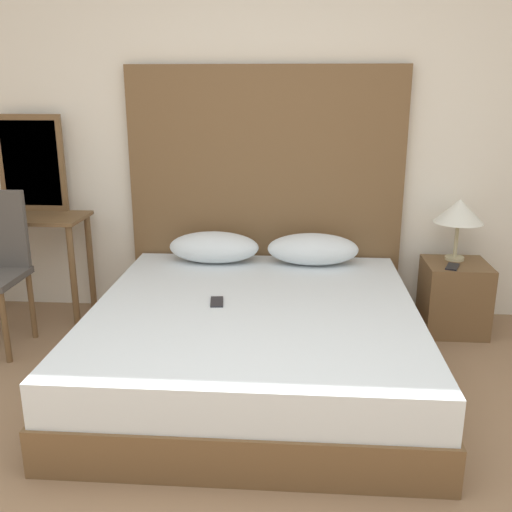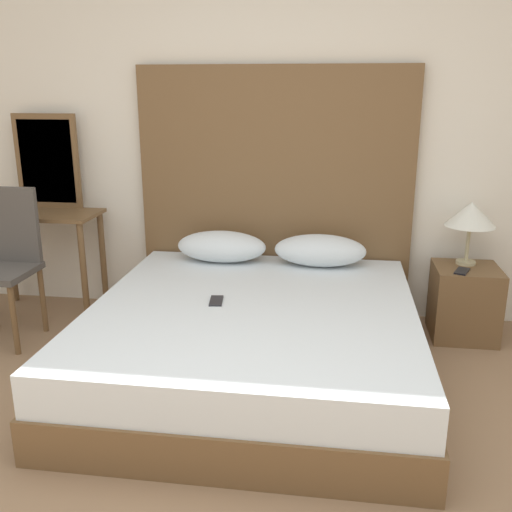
% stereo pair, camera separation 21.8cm
% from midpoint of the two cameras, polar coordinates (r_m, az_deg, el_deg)
% --- Properties ---
extents(wall_back, '(10.00, 0.06, 2.70)m').
position_cam_midpoint_polar(wall_back, '(4.00, -0.07, 13.16)').
color(wall_back, silver).
rests_on(wall_back, ground_plane).
extents(bed, '(1.80, 1.94, 0.44)m').
position_cam_midpoint_polar(bed, '(3.24, -2.07, -8.51)').
color(bed, brown).
rests_on(bed, ground_plane).
extents(headboard, '(1.89, 0.05, 1.73)m').
position_cam_midpoint_polar(headboard, '(3.99, -0.64, 6.14)').
color(headboard, brown).
rests_on(headboard, ground_plane).
extents(pillow_left, '(0.61, 0.30, 0.21)m').
position_cam_midpoint_polar(pillow_left, '(3.89, -5.82, 0.86)').
color(pillow_left, silver).
rests_on(pillow_left, bed).
extents(pillow_right, '(0.61, 0.30, 0.21)m').
position_cam_midpoint_polar(pillow_right, '(3.83, 4.09, 0.67)').
color(pillow_right, silver).
rests_on(pillow_right, bed).
extents(phone_on_bed, '(0.09, 0.16, 0.01)m').
position_cam_midpoint_polar(phone_on_bed, '(3.19, -5.90, -4.60)').
color(phone_on_bed, '#232328').
rests_on(phone_on_bed, bed).
extents(nightstand, '(0.41, 0.39, 0.48)m').
position_cam_midpoint_polar(nightstand, '(4.00, 17.71, -3.94)').
color(nightstand, brown).
rests_on(nightstand, ground_plane).
extents(table_lamp, '(0.32, 0.32, 0.41)m').
position_cam_midpoint_polar(table_lamp, '(3.93, 18.17, 4.19)').
color(table_lamp, tan).
rests_on(table_lamp, nightstand).
extents(phone_on_nightstand, '(0.12, 0.17, 0.01)m').
position_cam_midpoint_polar(phone_on_nightstand, '(3.82, 17.53, -1.03)').
color(phone_on_nightstand, black).
rests_on(phone_on_nightstand, nightstand).
extents(vanity_desk, '(0.81, 0.41, 0.74)m').
position_cam_midpoint_polar(vanity_desk, '(4.28, -23.22, 1.61)').
color(vanity_desk, brown).
rests_on(vanity_desk, ground_plane).
extents(vanity_mirror, '(0.47, 0.03, 0.67)m').
position_cam_midpoint_polar(vanity_mirror, '(4.35, -22.91, 8.52)').
color(vanity_mirror, brown).
rests_on(vanity_mirror, vanity_desk).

